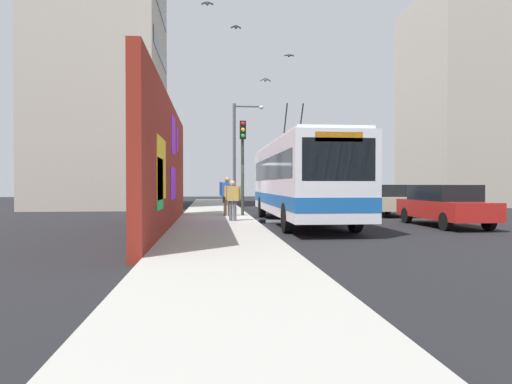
{
  "coord_description": "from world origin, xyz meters",
  "views": [
    {
      "loc": [
        -20.11,
        1.87,
        1.6
      ],
      "look_at": [
        -0.11,
        -0.16,
        1.26
      ],
      "focal_mm": 31.99,
      "sensor_mm": 36.0,
      "label": 1
    }
  ],
  "objects_px": {
    "parked_car_navy": "(325,194)",
    "pedestrian_midblock": "(227,193)",
    "traffic_light": "(243,152)",
    "parked_car_champagne": "(384,199)",
    "parked_car_black": "(350,196)",
    "city_bus": "(300,178)",
    "street_lamp": "(238,148)",
    "parked_car_red": "(444,204)",
    "pedestrian_at_curb": "(232,197)"
  },
  "relations": [
    {
      "from": "pedestrian_at_curb",
      "to": "city_bus",
      "type": "bearing_deg",
      "value": -84.45
    },
    {
      "from": "parked_car_champagne",
      "to": "pedestrian_at_curb",
      "type": "height_order",
      "value": "pedestrian_at_curb"
    },
    {
      "from": "parked_car_navy",
      "to": "pedestrian_at_curb",
      "type": "xyz_separation_m",
      "value": [
        -16.51,
        7.98,
        0.25
      ]
    },
    {
      "from": "traffic_light",
      "to": "city_bus",
      "type": "bearing_deg",
      "value": -141.83
    },
    {
      "from": "city_bus",
      "to": "parked_car_black",
      "type": "bearing_deg",
      "value": -27.72
    },
    {
      "from": "parked_car_black",
      "to": "parked_car_red",
      "type": "bearing_deg",
      "value": 180.0
    },
    {
      "from": "parked_car_champagne",
      "to": "pedestrian_at_curb",
      "type": "xyz_separation_m",
      "value": [
        -4.47,
        7.98,
        0.25
      ]
    },
    {
      "from": "parked_car_champagne",
      "to": "parked_car_navy",
      "type": "relative_size",
      "value": 1.03
    },
    {
      "from": "parked_car_red",
      "to": "traffic_light",
      "type": "distance_m",
      "value": 8.96
    },
    {
      "from": "pedestrian_at_curb",
      "to": "traffic_light",
      "type": "height_order",
      "value": "traffic_light"
    },
    {
      "from": "pedestrian_midblock",
      "to": "traffic_light",
      "type": "xyz_separation_m",
      "value": [
        0.16,
        -0.73,
        1.9
      ]
    },
    {
      "from": "parked_car_navy",
      "to": "pedestrian_at_curb",
      "type": "bearing_deg",
      "value": 154.21
    },
    {
      "from": "traffic_light",
      "to": "parked_car_champagne",
      "type": "bearing_deg",
      "value": -78.75
    },
    {
      "from": "pedestrian_midblock",
      "to": "traffic_light",
      "type": "bearing_deg",
      "value": -77.28
    },
    {
      "from": "pedestrian_midblock",
      "to": "street_lamp",
      "type": "xyz_separation_m",
      "value": [
        5.66,
        -0.85,
        2.51
      ]
    },
    {
      "from": "city_bus",
      "to": "parked_car_red",
      "type": "distance_m",
      "value": 5.61
    },
    {
      "from": "parked_car_black",
      "to": "street_lamp",
      "type": "bearing_deg",
      "value": 102.93
    },
    {
      "from": "traffic_light",
      "to": "pedestrian_midblock",
      "type": "bearing_deg",
      "value": 102.72
    },
    {
      "from": "parked_car_red",
      "to": "street_lamp",
      "type": "xyz_separation_m",
      "value": [
        10.09,
        7.23,
        2.88
      ]
    },
    {
      "from": "parked_car_red",
      "to": "pedestrian_at_curb",
      "type": "distance_m",
      "value": 8.14
    },
    {
      "from": "city_bus",
      "to": "parked_car_red",
      "type": "xyz_separation_m",
      "value": [
        -1.86,
        -5.2,
        -1.01
      ]
    },
    {
      "from": "parked_car_navy",
      "to": "street_lamp",
      "type": "height_order",
      "value": "street_lamp"
    },
    {
      "from": "pedestrian_at_curb",
      "to": "traffic_light",
      "type": "xyz_separation_m",
      "value": [
        3.01,
        -0.63,
        2.02
      ]
    },
    {
      "from": "parked_car_navy",
      "to": "traffic_light",
      "type": "distance_m",
      "value": 15.54
    },
    {
      "from": "parked_car_champagne",
      "to": "traffic_light",
      "type": "height_order",
      "value": "traffic_light"
    },
    {
      "from": "parked_car_red",
      "to": "pedestrian_midblock",
      "type": "relative_size",
      "value": 2.67
    },
    {
      "from": "parked_car_black",
      "to": "pedestrian_midblock",
      "type": "distance_m",
      "value": 10.91
    },
    {
      "from": "city_bus",
      "to": "parked_car_black",
      "type": "relative_size",
      "value": 2.35
    },
    {
      "from": "parked_car_black",
      "to": "street_lamp",
      "type": "height_order",
      "value": "street_lamp"
    },
    {
      "from": "city_bus",
      "to": "parked_car_black",
      "type": "distance_m",
      "value": 11.22
    },
    {
      "from": "parked_car_navy",
      "to": "pedestrian_midblock",
      "type": "xyz_separation_m",
      "value": [
        -13.67,
        8.08,
        0.38
      ]
    },
    {
      "from": "parked_car_champagne",
      "to": "street_lamp",
      "type": "bearing_deg",
      "value": 60.83
    },
    {
      "from": "parked_car_champagne",
      "to": "street_lamp",
      "type": "distance_m",
      "value": 8.77
    },
    {
      "from": "parked_car_champagne",
      "to": "parked_car_black",
      "type": "relative_size",
      "value": 0.87
    },
    {
      "from": "city_bus",
      "to": "parked_car_red",
      "type": "relative_size",
      "value": 2.4
    },
    {
      "from": "parked_car_red",
      "to": "parked_car_navy",
      "type": "relative_size",
      "value": 1.16
    },
    {
      "from": "parked_car_black",
      "to": "traffic_light",
      "type": "height_order",
      "value": "traffic_light"
    },
    {
      "from": "parked_car_champagne",
      "to": "street_lamp",
      "type": "xyz_separation_m",
      "value": [
        4.04,
        7.23,
        2.89
      ]
    },
    {
      "from": "parked_car_champagne",
      "to": "parked_car_red",
      "type": "bearing_deg",
      "value": -180.0
    },
    {
      "from": "parked_car_champagne",
      "to": "pedestrian_midblock",
      "type": "distance_m",
      "value": 8.25
    },
    {
      "from": "parked_car_navy",
      "to": "pedestrian_midblock",
      "type": "bearing_deg",
      "value": 149.41
    },
    {
      "from": "parked_car_champagne",
      "to": "pedestrian_midblock",
      "type": "relative_size",
      "value": 2.36
    },
    {
      "from": "parked_car_red",
      "to": "parked_car_black",
      "type": "height_order",
      "value": "same"
    },
    {
      "from": "city_bus",
      "to": "street_lamp",
      "type": "bearing_deg",
      "value": 13.87
    },
    {
      "from": "pedestrian_at_curb",
      "to": "parked_car_navy",
      "type": "bearing_deg",
      "value": -25.79
    },
    {
      "from": "pedestrian_midblock",
      "to": "street_lamp",
      "type": "height_order",
      "value": "street_lamp"
    },
    {
      "from": "parked_car_red",
      "to": "street_lamp",
      "type": "relative_size",
      "value": 0.77
    },
    {
      "from": "parked_car_black",
      "to": "pedestrian_at_curb",
      "type": "relative_size",
      "value": 3.03
    },
    {
      "from": "parked_car_red",
      "to": "street_lamp",
      "type": "distance_m",
      "value": 12.75
    },
    {
      "from": "parked_car_champagne",
      "to": "street_lamp",
      "type": "height_order",
      "value": "street_lamp"
    }
  ]
}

